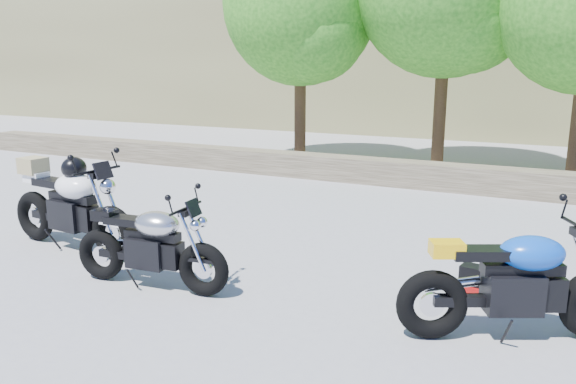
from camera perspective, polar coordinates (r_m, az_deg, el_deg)
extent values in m
plane|color=gray|center=(6.75, -5.31, -7.75)|extent=(90.00, 90.00, 0.00)
cube|color=#4D4433|center=(11.57, 8.93, 2.11)|extent=(22.00, 0.55, 0.50)
cylinder|color=#382314|center=(13.89, 1.24, 9.27)|extent=(0.28, 0.28, 3.02)
sphere|color=#1E6817|center=(13.94, 1.29, 18.61)|extent=(3.67, 3.67, 3.67)
sphere|color=#1E6817|center=(13.41, 2.73, 16.06)|extent=(2.38, 2.38, 2.38)
cylinder|color=#382314|center=(13.24, 15.25, 9.38)|extent=(0.28, 0.28, 3.36)
sphere|color=#1E6817|center=(12.89, 17.75, 17.17)|extent=(2.64, 2.64, 2.64)
torus|color=black|center=(5.94, -8.59, -7.78)|extent=(0.59, 0.20, 0.58)
torus|color=black|center=(6.65, -18.45, -6.05)|extent=(0.59, 0.20, 0.58)
cylinder|color=silver|center=(5.94, -8.59, -7.78)|extent=(0.20, 0.05, 0.20)
cylinder|color=silver|center=(6.65, -18.45, -6.05)|extent=(0.20, 0.05, 0.20)
cube|color=black|center=(6.25, -13.99, -5.93)|extent=(0.46, 0.31, 0.32)
cube|color=black|center=(6.16, -13.61, -4.26)|extent=(0.64, 0.20, 0.09)
ellipsoid|color=#BCBCC1|center=(6.09, -13.18, -3.19)|extent=(0.55, 0.39, 0.27)
cube|color=black|center=(6.31, -16.18, -2.79)|extent=(0.47, 0.24, 0.08)
cube|color=black|center=(6.47, -18.12, -2.22)|extent=(0.27, 0.20, 0.12)
cylinder|color=black|center=(5.84, -10.34, -1.62)|extent=(0.08, 0.60, 0.03)
sphere|color=silver|center=(5.81, -9.06, -3.22)|extent=(0.16, 0.16, 0.16)
torus|color=black|center=(7.25, -17.31, -4.00)|extent=(0.70, 0.24, 0.69)
torus|color=black|center=(8.44, -24.28, -2.22)|extent=(0.70, 0.24, 0.69)
cylinder|color=silver|center=(7.25, -17.31, -4.00)|extent=(0.24, 0.07, 0.24)
cylinder|color=silver|center=(8.44, -24.28, -2.22)|extent=(0.24, 0.07, 0.24)
cube|color=black|center=(7.81, -21.23, -2.11)|extent=(0.54, 0.37, 0.39)
cube|color=black|center=(7.70, -21.03, -0.49)|extent=(0.76, 0.24, 0.11)
ellipsoid|color=white|center=(7.61, -20.78, 0.54)|extent=(0.65, 0.47, 0.33)
cube|color=black|center=(7.98, -22.86, 0.90)|extent=(0.56, 0.29, 0.10)
cube|color=white|center=(8.24, -24.20, 1.42)|extent=(0.32, 0.24, 0.14)
cylinder|color=black|center=(7.23, -18.83, 2.08)|extent=(0.10, 0.71, 0.03)
sphere|color=silver|center=(7.14, -17.84, 0.52)|extent=(0.19, 0.19, 0.19)
ellipsoid|color=black|center=(7.57, -20.92, 2.28)|extent=(0.33, 0.34, 0.29)
cube|color=#968657|center=(8.25, -24.47, 2.47)|extent=(0.35, 0.31, 0.21)
torus|color=black|center=(5.16, 14.40, -11.01)|extent=(0.64, 0.42, 0.63)
cylinder|color=silver|center=(5.16, 14.40, -11.01)|extent=(0.21, 0.13, 0.22)
cube|color=black|center=(5.32, 21.80, -9.40)|extent=(0.56, 0.47, 0.36)
cube|color=black|center=(5.28, 22.70, -7.16)|extent=(0.69, 0.44, 0.10)
ellipsoid|color=#0C46BB|center=(5.26, 23.52, -5.70)|extent=(0.68, 0.59, 0.30)
cube|color=black|center=(5.10, 19.02, -5.88)|extent=(0.54, 0.41, 0.09)
cube|color=yellow|center=(5.00, 15.83, -5.55)|extent=(0.34, 0.30, 0.13)
cube|color=black|center=(6.17, 18.30, -8.67)|extent=(0.28, 0.22, 0.35)
cube|color=#9C0D0D|center=(6.10, 17.92, -9.85)|extent=(0.20, 0.07, 0.15)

